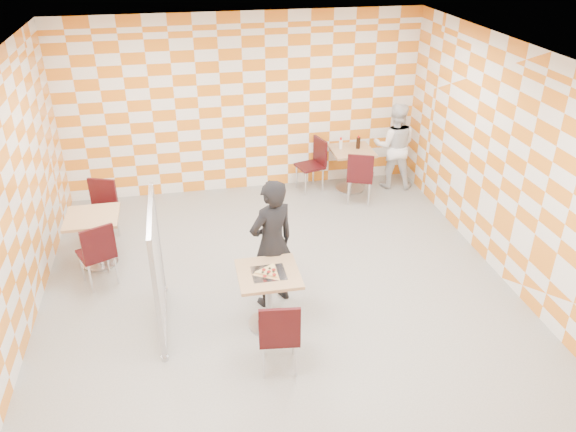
# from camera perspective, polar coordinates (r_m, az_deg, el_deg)

# --- Properties ---
(room_shell) EXTENTS (7.00, 7.00, 7.00)m
(room_shell) POSITION_cam_1_polar(r_m,az_deg,el_deg) (6.81, -1.39, 3.86)
(room_shell) COLOR #999993
(room_shell) RESTS_ON ground
(main_table) EXTENTS (0.70, 0.70, 0.75)m
(main_table) POSITION_cam_1_polar(r_m,az_deg,el_deg) (6.52, -1.98, -7.50)
(main_table) COLOR tan
(main_table) RESTS_ON ground
(second_table) EXTENTS (0.70, 0.70, 0.75)m
(second_table) POSITION_cam_1_polar(r_m,az_deg,el_deg) (9.84, 6.44, 5.42)
(second_table) COLOR tan
(second_table) RESTS_ON ground
(empty_table) EXTENTS (0.70, 0.70, 0.75)m
(empty_table) POSITION_cam_1_polar(r_m,az_deg,el_deg) (8.09, -19.05, -1.48)
(empty_table) COLOR tan
(empty_table) RESTS_ON ground
(chair_main_front) EXTENTS (0.47, 0.48, 0.92)m
(chair_main_front) POSITION_cam_1_polar(r_m,az_deg,el_deg) (5.88, -0.90, -11.74)
(chair_main_front) COLOR #370B0D
(chair_main_front) RESTS_ON ground
(chair_second_front) EXTENTS (0.55, 0.55, 0.92)m
(chair_second_front) POSITION_cam_1_polar(r_m,az_deg,el_deg) (9.31, 7.35, 4.22)
(chair_second_front) COLOR #370B0D
(chair_second_front) RESTS_ON ground
(chair_second_side) EXTENTS (0.53, 0.52, 0.92)m
(chair_second_side) POSITION_cam_1_polar(r_m,az_deg,el_deg) (9.79, 2.72, 5.68)
(chair_second_side) COLOR #370B0D
(chair_second_side) RESTS_ON ground
(chair_empty_near) EXTENTS (0.56, 0.57, 0.92)m
(chair_empty_near) POSITION_cam_1_polar(r_m,az_deg,el_deg) (7.56, -18.78, -3.33)
(chair_empty_near) COLOR #370B0D
(chair_empty_near) RESTS_ON ground
(chair_empty_far) EXTENTS (0.55, 0.55, 0.92)m
(chair_empty_far) POSITION_cam_1_polar(r_m,az_deg,el_deg) (8.68, -18.43, 1.01)
(chair_empty_far) COLOR #370B0D
(chair_empty_far) RESTS_ON ground
(partition) EXTENTS (0.08, 1.38, 1.55)m
(partition) POSITION_cam_1_polar(r_m,az_deg,el_deg) (6.55, -13.10, -5.14)
(partition) COLOR white
(partition) RESTS_ON ground
(man_dark) EXTENTS (0.72, 0.62, 1.67)m
(man_dark) POSITION_cam_1_polar(r_m,az_deg,el_deg) (6.73, -1.64, -2.86)
(man_dark) COLOR black
(man_dark) RESTS_ON ground
(man_white) EXTENTS (0.88, 0.77, 1.52)m
(man_white) POSITION_cam_1_polar(r_m,az_deg,el_deg) (9.99, 10.76, 7.01)
(man_white) COLOR white
(man_white) RESTS_ON ground
(pizza_on_foil) EXTENTS (0.40, 0.40, 0.04)m
(pizza_on_foil) POSITION_cam_1_polar(r_m,az_deg,el_deg) (6.36, -1.99, -5.70)
(pizza_on_foil) COLOR silver
(pizza_on_foil) RESTS_ON main_table
(sport_bottle) EXTENTS (0.06, 0.06, 0.20)m
(sport_bottle) POSITION_cam_1_polar(r_m,az_deg,el_deg) (9.74, 5.38, 7.32)
(sport_bottle) COLOR white
(sport_bottle) RESTS_ON second_table
(soda_bottle) EXTENTS (0.07, 0.07, 0.23)m
(soda_bottle) POSITION_cam_1_polar(r_m,az_deg,el_deg) (9.77, 7.15, 7.40)
(soda_bottle) COLOR black
(soda_bottle) RESTS_ON second_table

